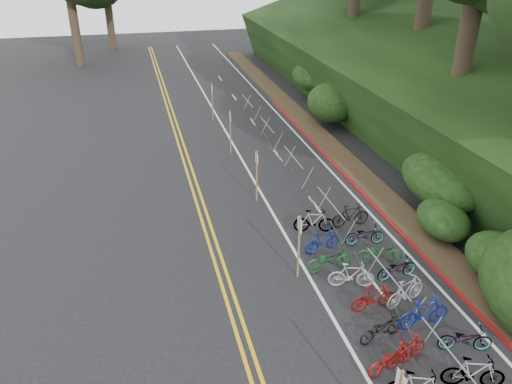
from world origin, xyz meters
TOP-DOWN VIEW (x-y plane):
  - road_markings at (0.63, 10.10)m, footprint 7.47×80.00m
  - red_curb at (5.70, 12.00)m, footprint 0.25×28.00m
  - embankment at (12.96, 19.04)m, footprint 14.30×48.14m
  - bike_rack_front at (2.88, -0.92)m, footprint 1.17×3.27m
  - bike_racks_rest at (3.00, 13.00)m, footprint 1.14×23.00m
  - signposts_rest at (0.60, 14.00)m, footprint 0.08×18.40m
  - bike_front at (1.75, 0.21)m, footprint 1.04×1.80m
  - bike_valet at (2.99, 2.26)m, footprint 3.32×12.56m

SIDE VIEW (x-z plane):
  - road_markings at x=0.63m, z-range 0.00..0.01m
  - red_curb at x=5.70m, z-range 0.00..0.10m
  - bike_front at x=1.75m, z-range 0.00..0.90m
  - bike_valet at x=2.99m, z-range -0.07..1.01m
  - bike_racks_rest at x=3.00m, z-range 0.27..1.44m
  - bike_rack_front at x=2.88m, z-range 0.29..1.52m
  - signposts_rest at x=0.60m, z-range 0.18..2.68m
  - embankment at x=12.96m, z-range -1.99..7.12m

